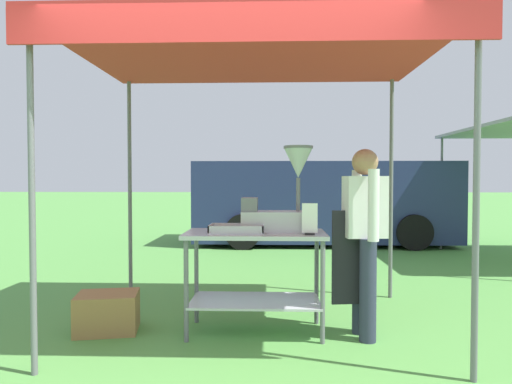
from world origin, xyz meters
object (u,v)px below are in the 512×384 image
Objects in this scene: menu_sign at (310,221)px; van_navy at (322,201)px; donut_cart at (255,259)px; stall_canopy at (256,58)px; donut_fryer at (280,199)px; supply_crate at (107,312)px; vendor at (364,232)px; donut_tray at (236,230)px.

van_navy is (0.73, 5.72, -0.12)m from menu_sign.
van_navy is at bearing 77.83° from donut_cart.
donut_cart is at bearing 159.82° from menu_sign.
donut_fryer is at bearing -12.73° from stall_canopy.
donut_fryer is (0.22, 0.05, 0.53)m from donut_cart.
menu_sign is (0.24, -0.22, -0.17)m from donut_fryer.
menu_sign is (0.46, -0.27, -1.43)m from stall_canopy.
supply_crate is (-1.31, -0.03, -0.48)m from donut_cart.
stall_canopy is at bearing -102.39° from van_navy.
donut_cart is 0.61m from menu_sign.
vendor is 5.64m from van_navy.
supply_crate is (-1.53, -0.08, -1.01)m from donut_fryer.
donut_fryer is 0.37m from menu_sign.
van_navy is (1.20, 5.55, 0.23)m from donut_cart.
van_navy is at bearing 79.94° from donut_fryer.
donut_cart is 0.32m from donut_tray.
donut_fryer reaches higher than donut_cart.
donut_tray is 0.29× the size of vendor.
stall_canopy is 1.53m from menu_sign.
stall_canopy is at bearing 90.00° from donut_cart.
vendor is 2.75× the size of supply_crate.
donut_fryer is at bearing 169.02° from vendor.
menu_sign is 0.48m from vendor.
stall_canopy is 4.22× the size of donut_fryer.
donut_fryer is 0.14× the size of van_navy.
menu_sign is at bearing -42.08° from donut_fryer.
van_navy is at bearing 87.27° from vendor.
donut_cart is at bearing 21.52° from donut_tray.
supply_crate is at bearing -177.14° from donut_fryer.
van_navy is at bearing 77.61° from stall_canopy.
supply_crate is (-1.15, 0.04, -0.74)m from donut_tray.
stall_canopy is 5.79m from van_navy.
supply_crate is at bearing -178.76° from donut_cart.
stall_canopy is 6.80× the size of donut_tray.
stall_canopy is at bearing 167.27° from donut_fryer.
donut_cart is 0.97m from vendor.
menu_sign is at bearing -170.12° from vendor.
menu_sign is 0.16× the size of vendor.
vendor reaches higher than donut_cart.
donut_fryer reaches higher than supply_crate.
van_navy is at bearing 65.78° from supply_crate.
donut_tray reaches higher than donut_cart.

